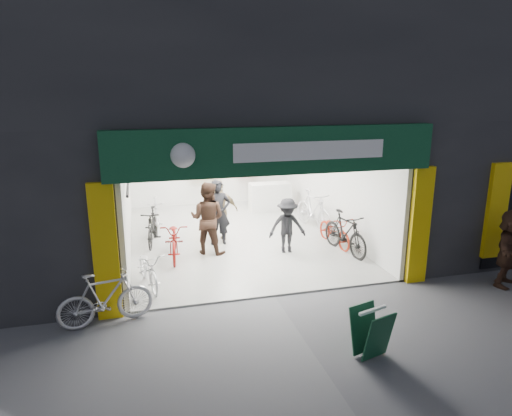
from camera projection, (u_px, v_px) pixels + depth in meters
name	position (u px, v px, depth m)	size (l,w,h in m)	color
ground	(275.00, 297.00, 9.46)	(60.00, 60.00, 0.00)	#56565B
building	(256.00, 83.00, 13.24)	(17.00, 10.27, 8.00)	#232326
bike_left_front	(148.00, 269.00, 9.84)	(0.55, 1.59, 0.83)	silver
bike_left_midfront	(152.00, 227.00, 12.48)	(0.48, 1.69, 1.01)	black
bike_left_midback	(175.00, 239.00, 11.50)	(0.65, 1.87, 0.98)	maroon
bike_left_back	(156.00, 215.00, 13.66)	(0.47, 1.66, 1.00)	silver
bike_right_front	(345.00, 233.00, 11.79)	(0.52, 1.85, 1.11)	black
bike_right_mid	(335.00, 230.00, 12.41)	(0.57, 1.63, 0.86)	maroon
bike_right_back	(313.00, 210.00, 13.85)	(0.56, 1.97, 1.19)	silver
parked_bike	(106.00, 298.00, 8.24)	(0.48, 1.71, 1.03)	#B9B9BE
customer_a	(218.00, 213.00, 12.30)	(0.66, 0.44, 1.82)	black
customer_b	(208.00, 219.00, 11.67)	(0.92, 0.72, 1.90)	#352118
customer_c	(287.00, 226.00, 11.71)	(0.96, 0.55, 1.48)	black
customer_d	(220.00, 211.00, 12.64)	(1.03, 0.43, 1.76)	olive
pedestrian_far	(509.00, 248.00, 9.82)	(1.57, 0.50, 1.70)	#3E261C
sandwich_board	(371.00, 331.00, 7.26)	(0.65, 0.66, 0.81)	#0E3B23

